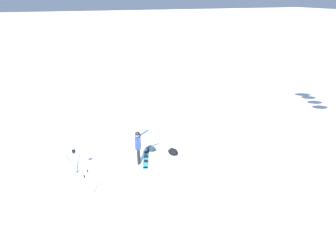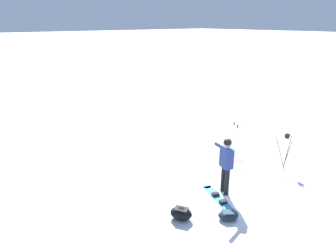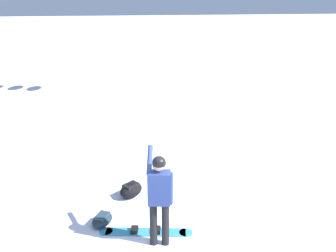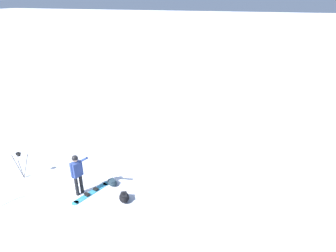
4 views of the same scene
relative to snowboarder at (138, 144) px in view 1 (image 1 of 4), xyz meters
The scene contains 7 objects.
ground_plane 1.29m from the snowboarder, 121.80° to the left, with size 300.00×300.00×0.00m, color white.
snowboarder is the anchor object (origin of this frame).
snowboard 1.15m from the snowboarder, 67.32° to the right, with size 1.76×0.76×0.10m.
gear_bag_large 1.64m from the snowboarder, 44.57° to the right, with size 0.60×0.63×0.23m.
camera_tripod 3.00m from the snowboarder, 86.65° to the left, with size 0.60×0.60×1.25m.
gear_bag_small 2.10m from the snowboarder, 85.23° to the right, with size 0.70×0.63×0.34m.
ski_poles 3.19m from the snowboarder, 124.05° to the left, with size 0.45×0.41×1.20m.
Camera 1 is at (-11.36, 2.15, 7.71)m, focal length 29.83 mm.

